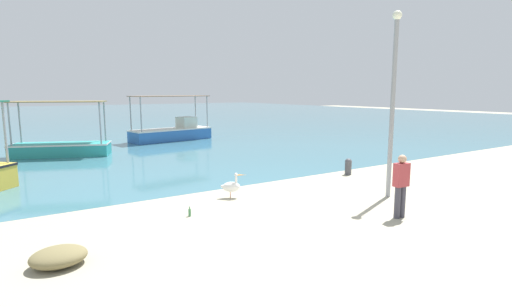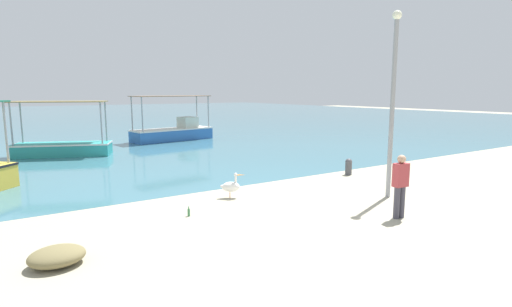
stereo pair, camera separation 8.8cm
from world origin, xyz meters
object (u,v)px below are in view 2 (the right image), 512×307
at_px(pelican, 231,186).
at_px(net_pile, 57,256).
at_px(mooring_bollard, 349,166).
at_px(glass_bottle, 189,212).
at_px(fishing_boat_far_left, 63,146).
at_px(fishing_boat_near_left, 174,131).
at_px(fisherman_standing, 400,184).
at_px(lamp_post, 393,95).

xyz_separation_m(pelican, net_pile, (-5.22, -2.48, -0.19)).
relative_size(mooring_bollard, glass_bottle, 2.45).
xyz_separation_m(fishing_boat_far_left, net_pile, (-1.96, -14.45, -0.35)).
height_order(fishing_boat_near_left, fisherman_standing, fishing_boat_near_left).
xyz_separation_m(pelican, mooring_bollard, (5.68, 0.51, -0.02)).
height_order(pelican, fisherman_standing, fisherman_standing).
height_order(pelican, glass_bottle, pelican).
height_order(fishing_boat_near_left, mooring_bollard, fishing_boat_near_left).
bearing_deg(fishing_boat_far_left, pelican, -74.76).
height_order(fishing_boat_far_left, fishing_boat_near_left, fishing_boat_near_left).
bearing_deg(fisherman_standing, mooring_bollard, 57.82).
height_order(fishing_boat_far_left, pelican, fishing_boat_far_left).
relative_size(fishing_boat_near_left, glass_bottle, 21.29).
distance_m(fishing_boat_far_left, pelican, 12.42).
distance_m(lamp_post, mooring_bollard, 4.45).
bearing_deg(lamp_post, net_pile, 179.26).
distance_m(pelican, lamp_post, 5.72).
bearing_deg(fishing_boat_far_left, mooring_bollard, -52.05).
relative_size(fisherman_standing, net_pile, 1.62).
relative_size(fishing_boat_far_left, net_pile, 4.77).
relative_size(lamp_post, fisherman_standing, 3.36).
bearing_deg(glass_bottle, lamp_post, -14.61).
bearing_deg(pelican, glass_bottle, -151.61).
bearing_deg(fishing_boat_far_left, net_pile, -97.71).
distance_m(mooring_bollard, net_pile, 11.30).
height_order(mooring_bollard, fisherman_standing, fisherman_standing).
distance_m(fishing_boat_near_left, fisherman_standing, 19.39).
relative_size(mooring_bollard, net_pile, 0.63).
relative_size(fishing_boat_far_left, pelican, 6.22).
height_order(mooring_bollard, glass_bottle, mooring_bollard).
bearing_deg(net_pile, fishing_boat_near_left, 62.28).
relative_size(lamp_post, net_pile, 5.46).
relative_size(pelican, lamp_post, 0.14).
height_order(fishing_boat_near_left, lamp_post, lamp_post).
bearing_deg(net_pile, fisherman_standing, -11.91).
relative_size(mooring_bollard, fisherman_standing, 0.39).
relative_size(fishing_boat_far_left, fishing_boat_near_left, 0.87).
bearing_deg(lamp_post, fisherman_standing, -133.77).
bearing_deg(pelican, lamp_post, -31.51).
height_order(pelican, lamp_post, lamp_post).
bearing_deg(fisherman_standing, glass_bottle, 145.67).
relative_size(pelican, fisherman_standing, 0.47).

